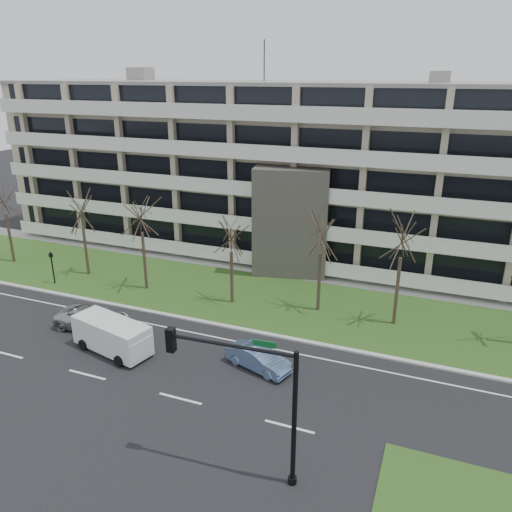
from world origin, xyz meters
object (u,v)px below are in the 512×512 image
at_px(white_van, 113,333).
at_px(pedestrian_signal, 52,264).
at_px(silver_pickup, 94,318).
at_px(blue_sedan, 258,358).
at_px(traffic_signal, 250,389).

height_order(white_van, pedestrian_signal, pedestrian_signal).
xyz_separation_m(silver_pickup, blue_sedan, (11.90, -0.46, -0.05)).
distance_m(white_van, traffic_signal, 13.37).
relative_size(silver_pickup, blue_sedan, 1.28).
distance_m(silver_pickup, traffic_signal, 16.96).
bearing_deg(silver_pickup, blue_sedan, -96.20).
bearing_deg(white_van, silver_pickup, 160.26).
bearing_deg(blue_sedan, pedestrian_signal, 92.38).
distance_m(traffic_signal, pedestrian_signal, 25.90).
distance_m(silver_pickup, blue_sedan, 11.91).
xyz_separation_m(silver_pickup, pedestrian_signal, (-7.79, 4.87, 1.04)).
relative_size(silver_pickup, pedestrian_signal, 1.86).
height_order(blue_sedan, traffic_signal, traffic_signal).
relative_size(white_van, pedestrian_signal, 1.99).
height_order(blue_sedan, pedestrian_signal, pedestrian_signal).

